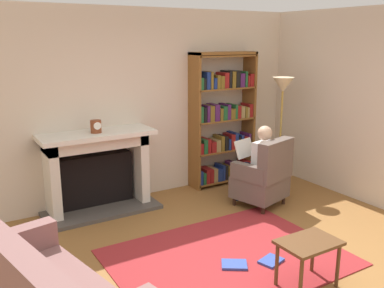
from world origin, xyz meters
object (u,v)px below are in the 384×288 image
object	(u,v)px
bookshelf	(223,122)
seated_reader	(257,162)
fireplace	(97,169)
mantel_clock	(96,126)
armchair_reading	(264,177)
side_table	(308,248)
floor_lamp	(282,95)

from	to	relation	value
bookshelf	seated_reader	xyz separation A→B (m)	(-0.11, -1.00, -0.39)
fireplace	bookshelf	bearing A→B (deg)	0.92
mantel_clock	armchair_reading	world-z (taller)	mantel_clock
armchair_reading	side_table	size ratio (longest dim) A/B	1.73
armchair_reading	floor_lamp	distance (m)	1.36
fireplace	bookshelf	world-z (taller)	bookshelf
bookshelf	seated_reader	bearing A→B (deg)	-96.18
bookshelf	floor_lamp	xyz separation A→B (m)	(0.65, -0.61, 0.45)
seated_reader	floor_lamp	xyz separation A→B (m)	(0.76, 0.38, 0.83)
fireplace	armchair_reading	distance (m)	2.28
side_table	floor_lamp	bearing A→B (deg)	52.99
fireplace	seated_reader	size ratio (longest dim) A/B	1.34
seated_reader	floor_lamp	size ratio (longest dim) A/B	0.66
mantel_clock	seated_reader	xyz separation A→B (m)	(1.99, -0.86, -0.56)
mantel_clock	bookshelf	size ratio (longest dim) A/B	0.08
bookshelf	armchair_reading	xyz separation A→B (m)	(-0.08, -1.11, -0.58)
armchair_reading	seated_reader	xyz separation A→B (m)	(-0.03, 0.11, 0.20)
seated_reader	bookshelf	bearing A→B (deg)	-111.83
fireplace	side_table	xyz separation A→B (m)	(1.05, -2.81, -0.19)
mantel_clock	side_table	distance (m)	3.01
fireplace	floor_lamp	world-z (taller)	floor_lamp
fireplace	floor_lamp	xyz separation A→B (m)	(2.73, -0.58, 0.88)
floor_lamp	armchair_reading	bearing A→B (deg)	-145.83
floor_lamp	seated_reader	bearing A→B (deg)	-153.35
bookshelf	armchair_reading	bearing A→B (deg)	-93.93
fireplace	mantel_clock	xyz separation A→B (m)	(-0.02, -0.10, 0.60)
fireplace	armchair_reading	xyz separation A→B (m)	(2.00, -1.08, -0.16)
bookshelf	side_table	world-z (taller)	bookshelf
mantel_clock	bookshelf	xyz separation A→B (m)	(2.09, 0.14, -0.17)
bookshelf	armchair_reading	world-z (taller)	bookshelf
fireplace	floor_lamp	size ratio (longest dim) A/B	0.89
bookshelf	floor_lamp	world-z (taller)	bookshelf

